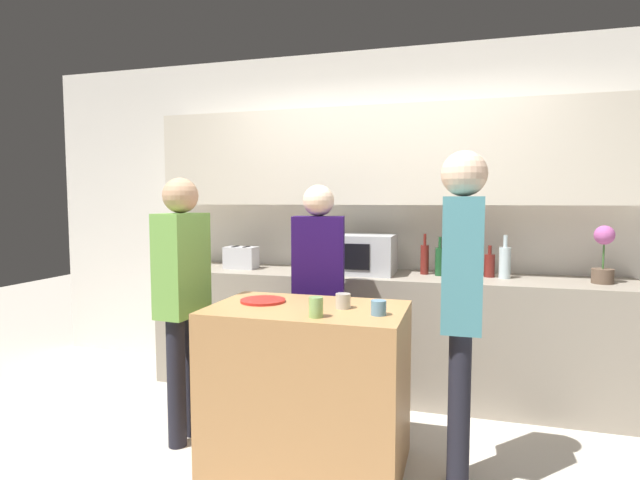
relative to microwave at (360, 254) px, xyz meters
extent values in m
cube|color=silver|center=(0.16, 0.36, 0.28)|extent=(6.40, 0.08, 2.70)
cube|color=beige|center=(0.16, 0.16, 0.75)|extent=(3.74, 0.32, 0.75)
cube|color=gray|center=(0.16, 0.01, -0.61)|extent=(3.60, 0.62, 0.92)
cube|color=#B27F4C|center=(-0.06, -1.18, -0.62)|extent=(1.07, 0.68, 0.90)
cube|color=#B7BABC|center=(0.00, 0.00, 0.00)|extent=(0.52, 0.38, 0.30)
cube|color=black|center=(-0.05, -0.19, 0.00)|extent=(0.31, 0.01, 0.19)
cube|color=silver|center=(-1.01, 0.00, -0.06)|extent=(0.26, 0.16, 0.18)
cube|color=black|center=(-1.06, 0.00, 0.03)|extent=(0.02, 0.11, 0.01)
cube|color=black|center=(-0.96, 0.00, 0.03)|extent=(0.02, 0.11, 0.01)
cylinder|color=brown|center=(1.67, 0.00, -0.10)|extent=(0.14, 0.14, 0.10)
cylinder|color=#38662D|center=(1.67, 0.00, 0.04)|extent=(0.01, 0.01, 0.18)
sphere|color=#B25199|center=(1.67, 0.00, 0.18)|extent=(0.13, 0.13, 0.13)
cylinder|color=maroon|center=(0.48, 0.09, -0.04)|extent=(0.06, 0.06, 0.22)
cylinder|color=maroon|center=(0.48, 0.09, 0.12)|extent=(0.02, 0.02, 0.09)
cylinder|color=#194723|center=(0.59, 0.05, -0.04)|extent=(0.07, 0.07, 0.21)
cylinder|color=#194723|center=(0.59, 0.05, 0.10)|extent=(0.02, 0.02, 0.08)
cylinder|color=#472814|center=(0.70, 0.13, -0.06)|extent=(0.06, 0.06, 0.19)
cylinder|color=#472814|center=(0.70, 0.13, 0.08)|extent=(0.02, 0.02, 0.07)
cylinder|color=maroon|center=(0.83, 0.11, -0.05)|extent=(0.09, 0.09, 0.21)
cylinder|color=maroon|center=(0.83, 0.11, 0.10)|extent=(0.03, 0.03, 0.08)
cylinder|color=maroon|center=(0.95, 0.08, -0.07)|extent=(0.07, 0.07, 0.17)
cylinder|color=maroon|center=(0.95, 0.08, 0.05)|extent=(0.03, 0.03, 0.07)
cylinder|color=silver|center=(1.05, 0.05, -0.04)|extent=(0.08, 0.08, 0.23)
cylinder|color=silver|center=(1.05, 0.05, 0.12)|extent=(0.03, 0.03, 0.09)
cylinder|color=red|center=(-0.34, -1.12, -0.16)|extent=(0.26, 0.26, 0.01)
cylinder|color=#B2AB9C|center=(0.14, -1.16, -0.13)|extent=(0.08, 0.08, 0.08)
cylinder|color=#5B88A7|center=(0.35, -1.27, -0.13)|extent=(0.08, 0.08, 0.08)
cylinder|color=#88B360|center=(0.06, -1.40, -0.12)|extent=(0.07, 0.07, 0.10)
cylinder|color=black|center=(0.76, -1.25, -0.65)|extent=(0.11, 0.11, 0.84)
cylinder|color=black|center=(0.76, -1.09, -0.65)|extent=(0.11, 0.11, 0.84)
cube|color=teal|center=(0.76, -1.17, 0.10)|extent=(0.19, 0.34, 0.66)
sphere|color=beige|center=(0.76, -1.17, 0.55)|extent=(0.23, 0.23, 0.23)
cylinder|color=black|center=(-0.87, -1.04, -0.68)|extent=(0.11, 0.11, 0.79)
cylinder|color=black|center=(-0.88, -1.20, -0.68)|extent=(0.11, 0.11, 0.79)
cube|color=#71AB49|center=(-0.87, -1.12, 0.03)|extent=(0.21, 0.35, 0.62)
sphere|color=tan|center=(-0.87, -1.12, 0.44)|extent=(0.21, 0.21, 0.21)
cylinder|color=black|center=(-0.09, -0.56, -0.69)|extent=(0.11, 0.11, 0.77)
cylinder|color=black|center=(-0.25, -0.59, -0.69)|extent=(0.11, 0.11, 0.77)
cube|color=#220D4D|center=(-0.17, -0.58, 0.00)|extent=(0.37, 0.25, 0.61)
sphere|color=beige|center=(-0.17, -0.58, 0.41)|extent=(0.21, 0.21, 0.21)
camera|label=1|loc=(0.76, -3.76, 0.41)|focal=28.00mm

